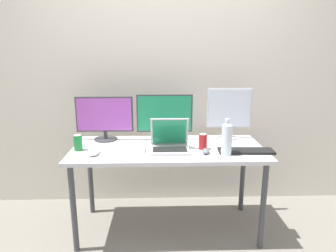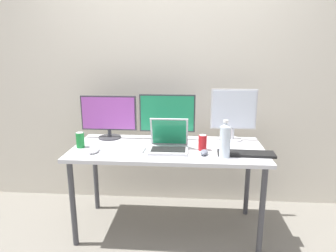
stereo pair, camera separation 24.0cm
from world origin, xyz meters
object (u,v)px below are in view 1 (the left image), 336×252
monitor_right (229,111)px  work_desk (168,155)px  monitor_left (105,117)px  mouse_by_keyboard (206,151)px  water_bottle (227,138)px  laptop_silver (170,143)px  soda_can_near_keyboard (78,143)px  keyboard_main (119,150)px  mouse_by_laptop (94,153)px  monitor_center (165,116)px  soda_can_by_laptop (203,142)px  keyboard_aux (246,151)px

monitor_right → work_desk: bearing=-155.7°
monitor_right → monitor_left: bearing=-179.1°
mouse_by_keyboard → water_bottle: bearing=-3.2°
laptop_silver → soda_can_near_keyboard: 0.72m
laptop_silver → monitor_right: bearing=30.2°
mouse_by_keyboard → work_desk: bearing=161.4°
soda_can_near_keyboard → water_bottle: bearing=-7.2°
monitor_right → laptop_silver: 0.65m
keyboard_main → mouse_by_laptop: size_ratio=4.18×
monitor_center → monitor_right: size_ratio=1.08×
work_desk → keyboard_main: size_ratio=3.83×
work_desk → monitor_right: monitor_right is taller
soda_can_near_keyboard → soda_can_by_laptop: 0.99m
monitor_left → keyboard_aux: monitor_left is taller
keyboard_aux → mouse_by_laptop: 1.17m
mouse_by_laptop → laptop_silver: bearing=28.6°
monitor_left → laptop_silver: size_ratio=1.64×
work_desk → keyboard_main: (-0.38, -0.09, 0.08)m
monitor_center → keyboard_main: (-0.36, -0.31, -0.21)m
laptop_silver → mouse_by_keyboard: size_ratio=3.03×
mouse_by_keyboard → soda_can_by_laptop: (-0.01, 0.11, 0.04)m
water_bottle → soda_can_by_laptop: water_bottle is taller
keyboard_main → mouse_by_keyboard: (0.67, -0.07, 0.01)m
work_desk → keyboard_aux: size_ratio=3.65×
monitor_center → laptop_silver: 0.33m
keyboard_main → keyboard_aux: size_ratio=0.95×
mouse_by_keyboard → soda_can_near_keyboard: soda_can_near_keyboard is taller
mouse_by_laptop → soda_can_by_laptop: bearing=26.0°
work_desk → laptop_silver: size_ratio=5.17×
monitor_center → soda_can_by_laptop: monitor_center is taller
water_bottle → soda_can_by_laptop: (-0.16, 0.14, -0.07)m
monitor_left → water_bottle: 1.07m
monitor_right → keyboard_main: bearing=-160.0°
mouse_by_keyboard → monitor_right: bearing=67.6°
monitor_center → soda_can_near_keyboard: 0.76m
keyboard_main → soda_can_near_keyboard: soda_can_near_keyboard is taller
laptop_silver → keyboard_aux: 0.60m
monitor_right → mouse_by_laptop: size_ratio=4.64×
soda_can_near_keyboard → keyboard_aux: bearing=-3.8°
monitor_left → laptop_silver: 0.65m
monitor_left → mouse_by_laptop: monitor_left is taller
work_desk → monitor_right: size_ratio=3.45×
keyboard_main → monitor_center: bearing=44.2°
mouse_by_laptop → water_bottle: (1.00, -0.01, 0.11)m
work_desk → soda_can_by_laptop: size_ratio=12.36×
mouse_by_laptop → keyboard_main: bearing=44.0°
monitor_left → mouse_by_keyboard: 0.94m
mouse_by_keyboard → soda_can_near_keyboard: 1.01m
work_desk → laptop_silver: bearing=-80.5°
keyboard_aux → soda_can_by_laptop: 0.34m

